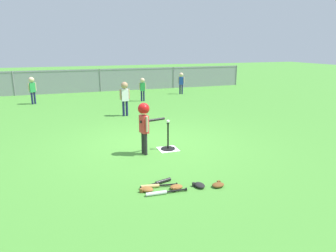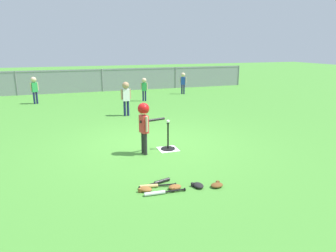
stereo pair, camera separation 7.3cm
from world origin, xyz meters
name	(u,v)px [view 1 (the left image)]	position (x,y,z in m)	size (l,w,h in m)	color
ground_plane	(154,144)	(0.00, 0.00, 0.00)	(60.00, 60.00, 0.00)	#478C33
home_plate	(168,149)	(0.19, -0.45, 0.00)	(0.44, 0.44, 0.01)	white
batting_tee	(168,145)	(0.19, -0.45, 0.09)	(0.32, 0.32, 0.62)	black
baseball_on_tee	(168,121)	(0.19, -0.45, 0.66)	(0.07, 0.07, 0.07)	white
batter_child	(144,118)	(-0.40, -0.58, 0.81)	(0.63, 0.32, 1.14)	#262626
fielder_deep_center	(125,94)	(0.00, 3.27, 0.74)	(0.34, 0.23, 1.14)	#191E4C
fielder_near_right	(181,80)	(3.58, 7.10, 0.67)	(0.29, 0.21, 1.04)	#191E4C
fielder_near_left	(142,86)	(1.30, 5.82, 0.63)	(0.29, 0.19, 0.98)	#191E4C
fielder_deep_right	(32,87)	(-3.03, 6.65, 0.70)	(0.30, 0.22, 1.09)	#191E4C
spare_bat_silver	(161,193)	(-0.67, -2.49, 0.03)	(0.68, 0.09, 0.06)	silver
spare_bat_wood	(154,186)	(-0.70, -2.22, 0.03)	(0.62, 0.15, 0.06)	#DBB266
spare_bat_black	(160,182)	(-0.56, -2.11, 0.03)	(0.60, 0.22, 0.06)	black
glove_by_plate	(218,185)	(0.32, -2.55, 0.04)	(0.24, 0.20, 0.07)	brown
glove_near_bats	(199,185)	(0.02, -2.46, 0.04)	(0.19, 0.24, 0.07)	black
glove_tossed_aside	(147,189)	(-0.85, -2.31, 0.04)	(0.27, 0.26, 0.07)	brown
glove_outfield_drop	(176,187)	(-0.37, -2.39, 0.04)	(0.22, 0.18, 0.07)	brown
outfield_fence	(100,80)	(0.00, 9.26, 0.62)	(16.06, 0.06, 1.15)	slate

